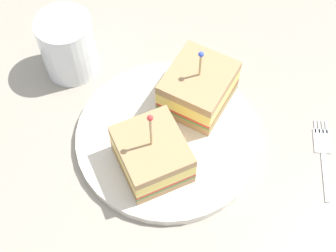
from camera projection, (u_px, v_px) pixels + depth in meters
ground_plane at (168, 143)px, 67.18cm from camera, size 108.83×108.83×2.00cm
plate at (168, 137)px, 65.77cm from camera, size 24.06×24.06×1.33cm
sandwich_half_front at (150, 154)px, 60.64cm from camera, size 11.55×11.48×11.10cm
sandwich_half_back at (198, 88)px, 65.72cm from camera, size 8.67×9.66×9.84cm
drink_glass at (68, 47)px, 69.28cm from camera, size 7.60×7.60×9.08cm
fork at (323, 150)px, 65.28cm from camera, size 4.88×11.66×0.35cm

